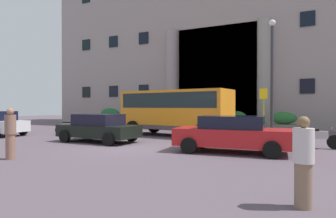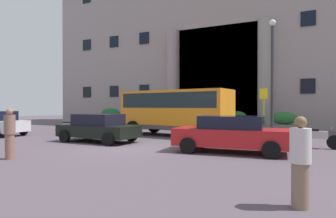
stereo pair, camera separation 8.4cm
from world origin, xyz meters
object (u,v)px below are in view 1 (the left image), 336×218
(bus_stop_sign, at_px, (263,107))
(pedestrian_child_trailing, at_px, (303,162))
(hedge_planter_east, at_px, (236,121))
(pedestrian_woman_with_bag, at_px, (10,133))
(scooter_by_planter, at_px, (69,128))
(parked_sedan_far, at_px, (99,128))
(hedge_planter_far_west, at_px, (284,123))
(motorcycle_near_kerb, at_px, (247,135))
(parked_hatchback_near, at_px, (232,134))
(lamppost_plaza_centre, at_px, (272,68))
(orange_minibus, at_px, (175,109))
(hedge_planter_west, at_px, (110,118))
(motorcycle_far_end, at_px, (316,138))
(hedge_planter_far_east, at_px, (150,120))

(bus_stop_sign, height_order, pedestrian_child_trailing, bus_stop_sign)
(hedge_planter_east, bearing_deg, pedestrian_woman_with_bag, -106.54)
(scooter_by_planter, bearing_deg, pedestrian_woman_with_bag, -74.55)
(hedge_planter_east, relative_size, parked_sedan_far, 0.37)
(hedge_planter_east, relative_size, hedge_planter_far_west, 0.89)
(motorcycle_near_kerb, bearing_deg, parked_hatchback_near, -109.75)
(parked_sedan_far, bearing_deg, lamppost_plaza_centre, 43.92)
(scooter_by_planter, xyz_separation_m, pedestrian_child_trailing, (13.42, -8.02, 0.36))
(orange_minibus, bearing_deg, pedestrian_child_trailing, -48.71)
(scooter_by_planter, xyz_separation_m, lamppost_plaza_centre, (11.55, 4.78, 3.66))
(pedestrian_child_trailing, height_order, lamppost_plaza_centre, lamppost_plaza_centre)
(parked_sedan_far, bearing_deg, hedge_planter_far_west, 50.79)
(bus_stop_sign, xyz_separation_m, hedge_planter_west, (-13.68, 3.63, -0.96))
(scooter_by_planter, xyz_separation_m, motorcycle_near_kerb, (10.97, -0.05, 0.00))
(parked_sedan_far, height_order, motorcycle_near_kerb, parked_sedan_far)
(hedge_planter_east, height_order, hedge_planter_west, hedge_planter_west)
(hedge_planter_far_west, relative_size, scooter_by_planter, 0.90)
(motorcycle_far_end, bearing_deg, scooter_by_planter, -172.95)
(motorcycle_far_end, relative_size, lamppost_plaza_centre, 0.27)
(hedge_planter_west, relative_size, parked_hatchback_near, 0.47)
(hedge_planter_west, bearing_deg, pedestrian_woman_with_bag, -64.81)
(scooter_by_planter, relative_size, pedestrian_woman_with_bag, 1.10)
(hedge_planter_east, xyz_separation_m, scooter_by_planter, (-8.77, -7.62, -0.24))
(parked_sedan_far, height_order, pedestrian_child_trailing, pedestrian_child_trailing)
(orange_minibus, bearing_deg, hedge_planter_far_east, 138.50)
(orange_minibus, distance_m, scooter_by_planter, 6.78)
(parked_sedan_far, distance_m, motorcycle_far_end, 10.11)
(bus_stop_sign, relative_size, hedge_planter_east, 1.84)
(bus_stop_sign, height_order, hedge_planter_far_east, bus_stop_sign)
(orange_minibus, relative_size, motorcycle_far_end, 3.63)
(hedge_planter_far_east, distance_m, parked_hatchback_near, 13.69)
(motorcycle_near_kerb, bearing_deg, bus_stop_sign, 70.47)
(parked_sedan_far, height_order, motorcycle_far_end, parked_sedan_far)
(orange_minibus, relative_size, bus_stop_sign, 2.47)
(bus_stop_sign, bearing_deg, hedge_planter_east, 122.66)
(parked_hatchback_near, bearing_deg, parked_sedan_far, 172.60)
(orange_minibus, height_order, parked_hatchback_near, orange_minibus)
(motorcycle_near_kerb, distance_m, lamppost_plaza_centre, 6.09)
(hedge_planter_far_west, bearing_deg, lamppost_plaza_centre, -101.72)
(hedge_planter_far_east, relative_size, motorcycle_far_end, 1.03)
(hedge_planter_far_east, xyz_separation_m, hedge_planter_east, (7.23, -0.02, 0.05))
(hedge_planter_west, xyz_separation_m, scooter_by_planter, (2.50, -7.48, -0.33))
(pedestrian_child_trailing, bearing_deg, hedge_planter_far_east, 132.51)
(parked_hatchback_near, relative_size, pedestrian_child_trailing, 2.76)
(motorcycle_far_end, relative_size, pedestrian_child_trailing, 1.18)
(bus_stop_sign, xyz_separation_m, parked_sedan_far, (-7.18, -5.90, -1.02))
(bus_stop_sign, xyz_separation_m, pedestrian_woman_with_bag, (-6.80, -10.99, -0.86))
(hedge_planter_east, relative_size, scooter_by_planter, 0.80)
(hedge_planter_west, relative_size, pedestrian_child_trailing, 1.31)
(scooter_by_planter, height_order, pedestrian_child_trailing, pedestrian_child_trailing)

